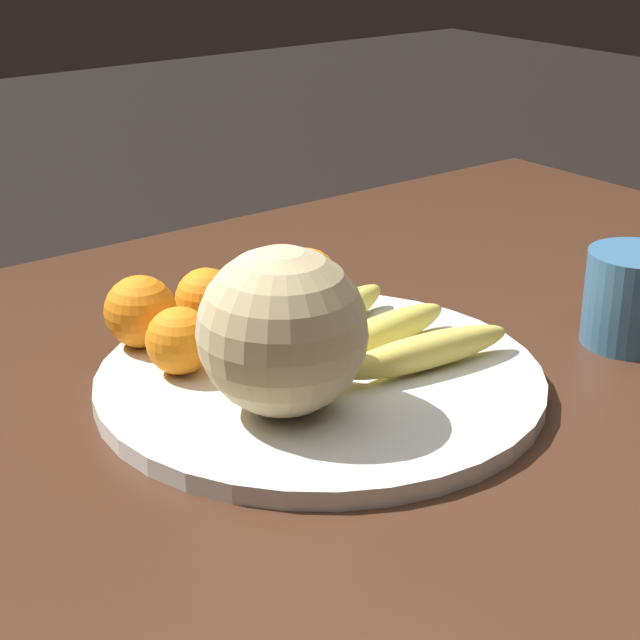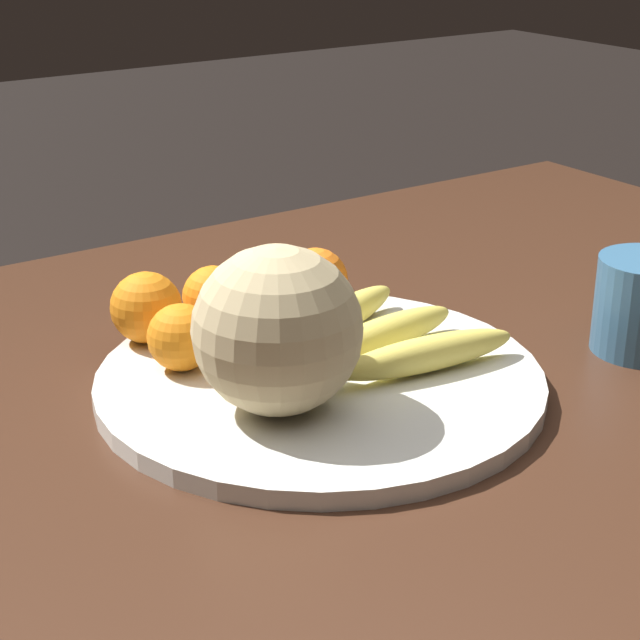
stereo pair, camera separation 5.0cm
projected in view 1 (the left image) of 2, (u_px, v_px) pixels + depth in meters
name	position (u px, v px, depth m)	size (l,w,h in m)	color
kitchen_table	(315.00, 502.00, 0.94)	(1.56, 1.00, 0.78)	#3D2316
fruit_bowl	(320.00, 380.00, 0.94)	(0.39, 0.39, 0.02)	silver
melon	(282.00, 331.00, 0.85)	(0.14, 0.14, 0.14)	tan
banana_bunch	(348.00, 327.00, 0.98)	(0.22, 0.26, 0.03)	#473819
orange_front_left	(203.00, 300.00, 1.01)	(0.06, 0.06, 0.06)	orange
orange_front_right	(307.00, 280.00, 1.06)	(0.06, 0.06, 0.06)	orange
orange_mid_center	(249.00, 329.00, 0.95)	(0.06, 0.06, 0.06)	orange
orange_back_left	(180.00, 341.00, 0.93)	(0.06, 0.06, 0.06)	orange
orange_back_right	(140.00, 311.00, 0.98)	(0.07, 0.07, 0.07)	orange
produce_tag	(288.00, 334.00, 1.01)	(0.10, 0.09, 0.00)	white
ceramic_mug	(637.00, 298.00, 1.02)	(0.09, 0.12, 0.09)	#386689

